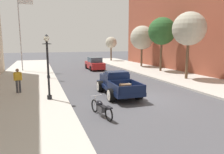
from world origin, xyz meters
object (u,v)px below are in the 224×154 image
Objects in this scene: flagpole at (21,24)px; street_tree_farthest at (111,43)px; street_lamp_near at (48,62)px; street_lamp_far at (47,55)px; hotrod_truck_navy at (117,83)px; pedestrian_sidewalk_left at (18,79)px; motorcycle_parked at (101,108)px; street_tree_third at (142,38)px; street_tree_nearest at (189,29)px; car_background_red at (95,64)px; street_tree_second at (162,31)px.

flagpole reaches higher than street_tree_farthest.
street_lamp_near is 1.00× the size of street_lamp_far.
street_lamp_far reaches higher than hotrod_truck_navy.
street_lamp_far is at bearing 68.14° from pedestrian_sidewalk_left.
motorcycle_parked is 7.22m from pedestrian_sidewalk_left.
street_tree_third reaches higher than motorcycle_parked.
motorcycle_parked is at bearing -147.39° from street_tree_nearest.
pedestrian_sidewalk_left is 15.03m from street_tree_nearest.
pedestrian_sidewalk_left is 0.28× the size of street_tree_third.
street_lamp_near is (-2.20, 3.49, 1.94)m from motorcycle_parked.
hotrod_truck_navy is 1.10× the size of street_tree_farthest.
street_tree_second is (6.98, -4.89, 4.09)m from car_background_red.
street_lamp_far is (2.19, 5.46, 1.30)m from pedestrian_sidewalk_left.
street_lamp_far is 13.37m from street_tree_second.
flagpole reaches higher than pedestrian_sidewalk_left.
car_background_red is 0.74× the size of street_tree_third.
street_lamp_far is at bearing 159.25° from street_tree_nearest.
flagpole is at bearing 142.74° from street_tree_nearest.
street_lamp_far is at bearing 99.52° from motorcycle_parked.
hotrod_truck_navy is 16.47m from flagpole.
flagpole is 1.58× the size of street_tree_third.
hotrod_truck_navy is 6.70m from pedestrian_sidewalk_left.
street_tree_third is at bearing -1.55° from flagpole.
car_background_red is (1.96, 13.33, 0.01)m from hotrod_truck_navy.
flagpole is (-8.64, 0.87, 5.00)m from car_background_red.
street_tree_farthest is at bearing 94.72° from street_tree_third.
street_lamp_far is 13.43m from street_tree_nearest.
street_tree_third is at bearing 3.50° from car_background_red.
hotrod_truck_navy is at bearing -108.54° from street_tree_farthest.
street_tree_farthest is (12.71, 24.91, 1.17)m from street_lamp_near.
motorcycle_parked is 17.17m from street_tree_second.
street_lamp_near is 27.99m from street_tree_farthest.
car_background_red is 15.17m from street_lamp_near.
street_tree_farthest is at bearing 57.01° from pedestrian_sidewalk_left.
pedestrian_sidewalk_left is at bearing 124.75° from motorcycle_parked.
street_tree_second reaches higher than hotrod_truck_navy.
street_tree_third is (13.31, 6.21, 1.86)m from street_lamp_far.
street_tree_nearest is (12.66, 3.20, 2.38)m from street_lamp_near.
flagpole is at bearing 98.69° from street_lamp_near.
flagpole is (-4.42, 18.00, 5.33)m from motorcycle_parked.
hotrod_truck_navy is at bearing -160.64° from street_tree_nearest.
street_tree_second is (13.40, 8.75, 2.47)m from street_lamp_near.
street_tree_nearest is 1.36× the size of street_tree_farthest.
motorcycle_parked is 0.33× the size of street_tree_second.
flagpole is 15.90m from street_tree_third.
flagpole is at bearing 178.45° from street_tree_third.
motorcycle_parked is at bearing -122.96° from street_tree_third.
hotrod_truck_navy is 2.38× the size of motorcycle_parked.
hotrod_truck_navy is 1.16× the size of car_background_red.
street_lamp_far is (0.30, 7.88, 0.00)m from street_lamp_near.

